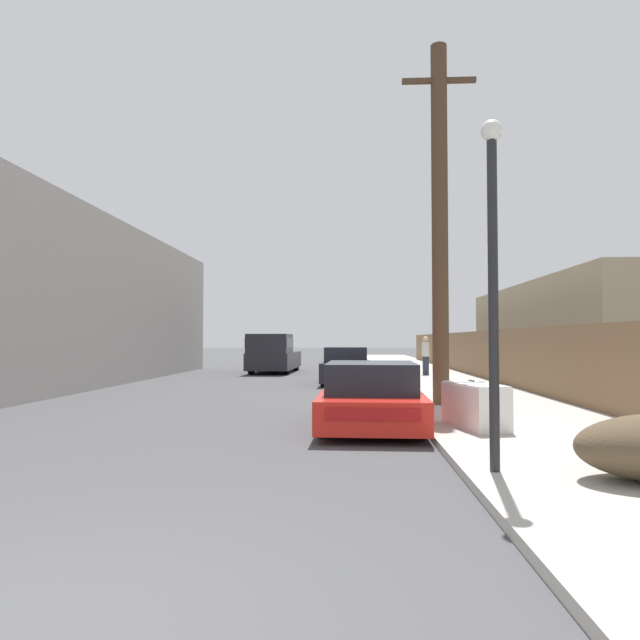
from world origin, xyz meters
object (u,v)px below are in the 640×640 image
(parked_sports_car_red, at_px, (371,397))
(car_parked_mid, at_px, (346,367))
(pickup_truck, at_px, (273,354))
(utility_pole, at_px, (440,220))
(pedestrian, at_px, (426,355))
(discarded_fridge, at_px, (475,405))
(street_lamp, at_px, (493,263))

(parked_sports_car_red, relative_size, car_parked_mid, 1.12)
(parked_sports_car_red, bearing_deg, pickup_truck, 105.28)
(utility_pole, xyz_separation_m, pedestrian, (1.17, 11.52, -3.59))
(discarded_fridge, height_order, utility_pole, utility_pole)
(pickup_truck, relative_size, pedestrian, 3.32)
(parked_sports_car_red, height_order, street_lamp, street_lamp)
(discarded_fridge, height_order, pedestrian, pedestrian)
(parked_sports_car_red, distance_m, street_lamp, 4.86)
(discarded_fridge, distance_m, pickup_truck, 19.17)
(car_parked_mid, height_order, street_lamp, street_lamp)
(utility_pole, bearing_deg, pickup_truck, 112.49)
(street_lamp, bearing_deg, pedestrian, 84.91)
(car_parked_mid, distance_m, street_lamp, 14.92)
(car_parked_mid, relative_size, pickup_truck, 0.73)
(parked_sports_car_red, bearing_deg, car_parked_mid, 94.40)
(car_parked_mid, distance_m, pickup_truck, 7.85)
(pickup_truck, relative_size, street_lamp, 1.33)
(discarded_fridge, bearing_deg, parked_sports_car_red, 141.81)
(discarded_fridge, distance_m, pedestrian, 15.17)
(car_parked_mid, relative_size, street_lamp, 0.97)
(utility_pole, xyz_separation_m, street_lamp, (-0.48, -7.00, -1.99))
(pickup_truck, bearing_deg, discarded_fridge, 110.20)
(car_parked_mid, bearing_deg, pedestrian, 49.31)
(car_parked_mid, height_order, pickup_truck, pickup_truck)
(car_parked_mid, xyz_separation_m, pickup_truck, (-3.73, 6.91, 0.31))
(discarded_fridge, relative_size, car_parked_mid, 0.41)
(pedestrian, bearing_deg, discarded_fridge, -94.33)
(street_lamp, distance_m, pedestrian, 18.66)
(parked_sports_car_red, height_order, pedestrian, pedestrian)
(utility_pole, height_order, pedestrian, utility_pole)
(discarded_fridge, xyz_separation_m, car_parked_mid, (-2.34, 11.28, 0.14))
(street_lamp, bearing_deg, utility_pole, 86.05)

